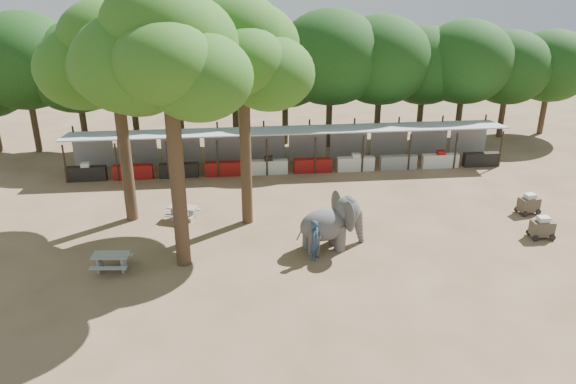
{
  "coord_description": "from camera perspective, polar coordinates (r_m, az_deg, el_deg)",
  "views": [
    {
      "loc": [
        -3.66,
        -20.35,
        12.64
      ],
      "look_at": [
        -1.0,
        5.0,
        2.0
      ],
      "focal_mm": 35.0,
      "sensor_mm": 36.0,
      "label": 1
    }
  ],
  "objects": [
    {
      "name": "cart_back",
      "position": [
        32.52,
        23.26,
        -1.1
      ],
      "size": [
        1.27,
        0.95,
        1.12
      ],
      "rotation": [
        0.0,
        0.0,
        0.18
      ],
      "color": "#3B3329",
      "rests_on": "ground"
    },
    {
      "name": "cart_front",
      "position": [
        29.96,
        24.4,
        -3.3
      ],
      "size": [
        1.19,
        0.81,
        1.13
      ],
      "rotation": [
        0.0,
        0.0,
        -0.05
      ],
      "color": "#3B3329",
      "rests_on": "ground"
    },
    {
      "name": "vendor_stalls",
      "position": [
        36.25,
        0.11,
        4.23
      ],
      "size": [
        28.0,
        2.99,
        2.8
      ],
      "color": "#A6A9AF",
      "rests_on": "ground"
    },
    {
      "name": "backdrop_trees",
      "position": [
        40.16,
        -0.68,
        12.43
      ],
      "size": [
        46.46,
        5.95,
        8.33
      ],
      "color": "#332316",
      "rests_on": "ground"
    },
    {
      "name": "ground",
      "position": [
        24.24,
        3.63,
        -8.83
      ],
      "size": [
        100.0,
        100.0,
        0.0
      ],
      "primitive_type": "plane",
      "color": "brown",
      "rests_on": "ground"
    },
    {
      "name": "yard_tree_left",
      "position": [
        28.43,
        -17.45,
        12.67
      ],
      "size": [
        7.1,
        6.9,
        11.02
      ],
      "color": "#332316",
      "rests_on": "ground"
    },
    {
      "name": "picnic_table_near",
      "position": [
        25.74,
        -17.5,
        -6.6
      ],
      "size": [
        1.7,
        1.56,
        0.79
      ],
      "rotation": [
        0.0,
        0.0,
        -0.09
      ],
      "color": "gray",
      "rests_on": "ground"
    },
    {
      "name": "yard_tree_back",
      "position": [
        26.86,
        -4.94,
        13.8
      ],
      "size": [
        7.1,
        6.9,
        11.36
      ],
      "color": "#332316",
      "rests_on": "ground"
    },
    {
      "name": "elephant",
      "position": [
        26.18,
        4.51,
        -3.15
      ],
      "size": [
        3.43,
        2.53,
        2.55
      ],
      "rotation": [
        0.0,
        0.0,
        0.24
      ],
      "color": "#464444",
      "rests_on": "ground"
    },
    {
      "name": "handler",
      "position": [
        25.26,
        2.81,
        -4.9
      ],
      "size": [
        0.75,
        0.83,
        1.92
      ],
      "primitive_type": "imported",
      "rotation": [
        0.0,
        0.0,
        1.03
      ],
      "color": "#26384C",
      "rests_on": "ground"
    },
    {
      "name": "yard_tree_center",
      "position": [
        22.93,
        -12.47,
        13.54
      ],
      "size": [
        7.1,
        6.9,
        12.04
      ],
      "color": "#332316",
      "rests_on": "ground"
    },
    {
      "name": "picnic_table_far",
      "position": [
        29.7,
        -10.63,
        -1.92
      ],
      "size": [
        1.87,
        1.78,
        0.75
      ],
      "rotation": [
        0.0,
        0.0,
        -0.36
      ],
      "color": "gray",
      "rests_on": "ground"
    }
  ]
}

